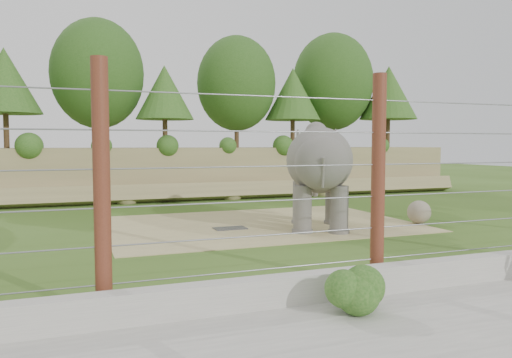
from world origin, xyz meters
name	(u,v)px	position (x,y,z in m)	size (l,w,h in m)	color
ground	(282,242)	(0.00, 0.00, 0.00)	(90.00, 90.00, 0.00)	#375818
back_embankment	(193,119)	(0.59, 12.68, 3.97)	(30.00, 5.52, 8.77)	olive
dirt_patch	(259,224)	(0.50, 3.00, 0.01)	(10.00, 7.00, 0.02)	tan
drain_grate	(230,228)	(-0.73, 2.38, 0.04)	(1.00, 0.60, 0.03)	#262628
elephant	(319,176)	(1.97, 1.56, 1.69)	(1.79, 4.17, 3.37)	#57534D
stone_ball	(419,212)	(5.50, 1.09, 0.41)	(0.78, 0.78, 0.78)	gray
retaining_wall	(392,278)	(0.00, -5.00, 0.25)	(26.00, 0.35, 0.50)	#A5A29A
walkway	(476,329)	(0.00, -7.00, 0.01)	(26.00, 4.00, 0.01)	#A5A29A
barrier_fence	(378,180)	(0.00, -4.50, 2.00)	(20.26, 0.26, 4.00)	#56251A
walkway_shrub	(354,291)	(-1.31, -5.80, 0.37)	(0.72, 0.72, 0.72)	#225118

